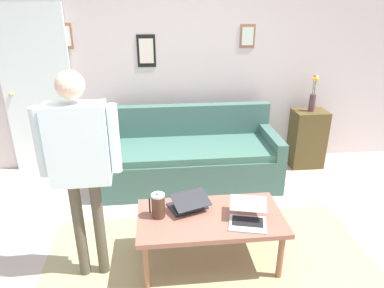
% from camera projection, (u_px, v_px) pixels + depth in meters
% --- Properties ---
extents(ground_plane, '(7.68, 7.68, 0.00)m').
position_uv_depth(ground_plane, '(196.00, 272.00, 2.87)').
color(ground_plane, '#BCADA2').
extents(area_rug, '(2.80, 1.60, 0.01)m').
position_uv_depth(area_rug, '(211.00, 268.00, 2.91)').
color(area_rug, tan).
rests_on(area_rug, ground_plane).
extents(back_wall, '(7.04, 0.11, 2.70)m').
position_uv_depth(back_wall, '(176.00, 62.00, 4.37)').
color(back_wall, silver).
rests_on(back_wall, ground_plane).
extents(interior_door, '(0.82, 0.09, 2.05)m').
position_uv_depth(interior_door, '(39.00, 92.00, 4.25)').
color(interior_door, white).
rests_on(interior_door, ground_plane).
extents(couch, '(2.04, 0.86, 0.88)m').
position_uv_depth(couch, '(191.00, 158.00, 4.19)').
color(couch, '#3F645B').
rests_on(couch, ground_plane).
extents(coffee_table, '(1.18, 0.62, 0.45)m').
position_uv_depth(coffee_table, '(210.00, 221.00, 2.84)').
color(coffee_table, '#915A4A').
rests_on(coffee_table, ground_plane).
extents(laptop_left, '(0.38, 0.36, 0.15)m').
position_uv_depth(laptop_left, '(189.00, 204.00, 2.91)').
color(laptop_left, '#28282D').
rests_on(laptop_left, coffee_table).
extents(laptop_center, '(0.36, 0.40, 0.13)m').
position_uv_depth(laptop_center, '(248.00, 217.00, 2.74)').
color(laptop_center, silver).
rests_on(laptop_center, coffee_table).
extents(french_press, '(0.13, 0.11, 0.23)m').
position_uv_depth(french_press, '(158.00, 205.00, 2.78)').
color(french_press, '#4C3323').
rests_on(french_press, coffee_table).
extents(side_shelf, '(0.42, 0.32, 0.76)m').
position_uv_depth(side_shelf, '(307.00, 139.00, 4.58)').
color(side_shelf, brown).
rests_on(side_shelf, ground_plane).
extents(flower_vase, '(0.09, 0.09, 0.46)m').
position_uv_depth(flower_vase, '(313.00, 97.00, 4.36)').
color(flower_vase, brown).
rests_on(flower_vase, side_shelf).
extents(person_standing, '(0.58, 0.20, 1.66)m').
position_uv_depth(person_standing, '(79.00, 154.00, 2.47)').
color(person_standing, brown).
rests_on(person_standing, ground_plane).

